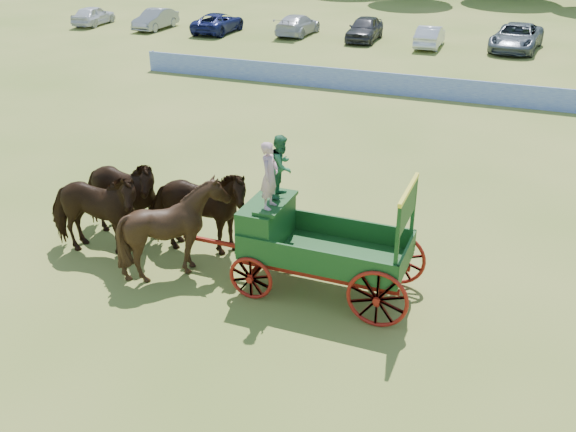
% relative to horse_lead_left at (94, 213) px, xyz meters
% --- Properties ---
extents(ground, '(160.00, 160.00, 0.00)m').
position_rel_horse_lead_left_xyz_m(ground, '(3.92, 0.31, -1.23)').
color(ground, olive).
rests_on(ground, ground).
extents(horse_lead_left, '(3.04, 1.62, 2.46)m').
position_rel_horse_lead_left_xyz_m(horse_lead_left, '(0.00, 0.00, 0.00)').
color(horse_lead_left, black).
rests_on(horse_lead_left, ground).
extents(horse_lead_right, '(3.01, 1.55, 2.46)m').
position_rel_horse_lead_left_xyz_m(horse_lead_right, '(0.00, 1.10, 0.00)').
color(horse_lead_right, black).
rests_on(horse_lead_right, ground).
extents(horse_wheel_left, '(2.31, 2.07, 2.47)m').
position_rel_horse_lead_left_xyz_m(horse_wheel_left, '(2.40, 0.00, 0.00)').
color(horse_wheel_left, black).
rests_on(horse_wheel_left, ground).
extents(horse_wheel_right, '(3.09, 1.77, 2.46)m').
position_rel_horse_lead_left_xyz_m(horse_wheel_right, '(2.40, 1.10, 0.00)').
color(horse_wheel_right, black).
rests_on(horse_wheel_right, ground).
extents(farm_dray, '(6.00, 2.00, 3.71)m').
position_rel_horse_lead_left_xyz_m(farm_dray, '(5.37, 0.57, 0.38)').
color(farm_dray, maroon).
rests_on(farm_dray, ground).
extents(sponsor_banner, '(26.00, 0.08, 1.05)m').
position_rel_horse_lead_left_xyz_m(sponsor_banner, '(2.92, 18.31, -0.71)').
color(sponsor_banner, '#2145B4').
rests_on(sponsor_banner, ground).
extents(parked_cars, '(43.58, 7.50, 1.62)m').
position_rel_horse_lead_left_xyz_m(parked_cars, '(0.43, 30.47, -0.48)').
color(parked_cars, silver).
rests_on(parked_cars, ground).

